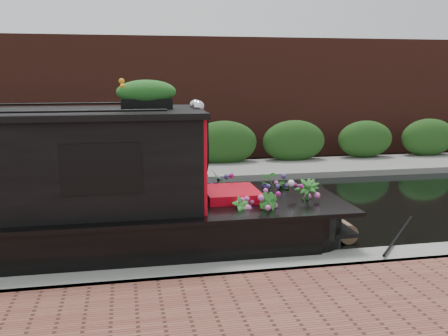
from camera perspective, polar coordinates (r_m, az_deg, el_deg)
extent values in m
plane|color=black|center=(10.01, -5.76, -5.66)|extent=(80.00, 80.00, 0.00)
cube|color=gray|center=(6.93, -3.00, -13.28)|extent=(40.00, 0.60, 0.50)
cube|color=gray|center=(14.08, -7.44, -0.90)|extent=(40.00, 2.40, 0.34)
cube|color=#1F4617|center=(14.96, -7.68, -0.21)|extent=(40.00, 1.10, 2.80)
cube|color=#4F231A|center=(17.02, -8.14, 1.10)|extent=(40.00, 1.00, 8.00)
cube|color=red|center=(7.76, -3.13, 0.97)|extent=(0.08, 1.84, 1.42)
cube|color=black|center=(6.76, -13.82, -0.12)|extent=(0.95, 0.04, 0.58)
cube|color=red|center=(8.02, 0.81, -4.29)|extent=(0.85, 0.96, 0.53)
sphere|color=silver|center=(7.52, -2.95, 7.00)|extent=(0.19, 0.19, 0.19)
sphere|color=silver|center=(7.81, -3.27, 7.14)|extent=(0.19, 0.19, 0.19)
cube|color=black|center=(7.59, -8.83, 7.25)|extent=(0.76, 0.25, 0.15)
ellipsoid|color=orange|center=(7.58, -8.87, 8.77)|extent=(0.83, 0.27, 0.25)
imported|color=#286B24|center=(7.42, 1.98, -5.44)|extent=(0.34, 0.29, 0.55)
imported|color=#286B24|center=(7.39, 5.26, -5.28)|extent=(0.44, 0.43, 0.62)
imported|color=#286B24|center=(8.78, 6.04, -2.76)|extent=(0.60, 0.54, 0.60)
imported|color=#286B24|center=(8.03, 9.38, -3.78)|extent=(0.55, 0.55, 0.70)
imported|color=#286B24|center=(8.68, -0.68, -2.47)|extent=(0.30, 0.40, 0.72)
cylinder|color=brown|center=(8.80, 13.62, -7.10)|extent=(0.33, 0.37, 0.33)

